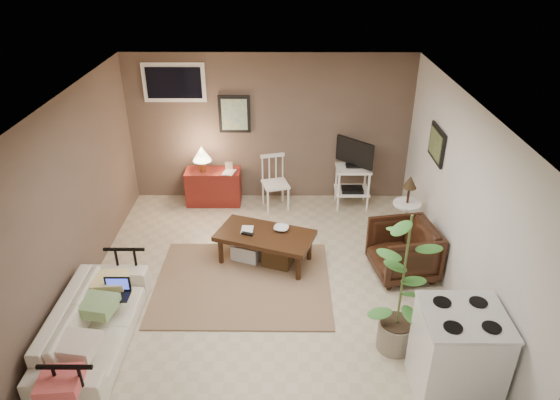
{
  "coord_description": "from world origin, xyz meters",
  "views": [
    {
      "loc": [
        0.21,
        -5.05,
        3.95
      ],
      "look_at": [
        0.18,
        0.35,
        1.06
      ],
      "focal_mm": 32.0,
      "sensor_mm": 36.0,
      "label": 1
    }
  ],
  "objects_px": {
    "armchair": "(403,248)",
    "spindle_chair": "(275,184)",
    "coffee_table": "(265,245)",
    "sofa": "(93,317)",
    "side_table": "(407,202)",
    "potted_plant": "(403,281)",
    "red_console": "(213,184)",
    "tv_stand": "(353,172)",
    "stove": "(457,355)"
  },
  "relations": [
    {
      "from": "armchair",
      "to": "spindle_chair",
      "type": "bearing_deg",
      "value": -147.66
    },
    {
      "from": "coffee_table",
      "to": "sofa",
      "type": "bearing_deg",
      "value": -138.82
    },
    {
      "from": "side_table",
      "to": "potted_plant",
      "type": "xyz_separation_m",
      "value": [
        -0.54,
        -2.12,
        0.24
      ]
    },
    {
      "from": "sofa",
      "to": "armchair",
      "type": "relative_size",
      "value": 2.42
    },
    {
      "from": "red_console",
      "to": "tv_stand",
      "type": "height_order",
      "value": "tv_stand"
    },
    {
      "from": "tv_stand",
      "to": "potted_plant",
      "type": "distance_m",
      "value": 3.19
    },
    {
      "from": "tv_stand",
      "to": "armchair",
      "type": "distance_m",
      "value": 1.91
    },
    {
      "from": "stove",
      "to": "side_table",
      "type": "bearing_deg",
      "value": 87.63
    },
    {
      "from": "coffee_table",
      "to": "armchair",
      "type": "relative_size",
      "value": 1.81
    },
    {
      "from": "red_console",
      "to": "armchair",
      "type": "bearing_deg",
      "value": -35.56
    },
    {
      "from": "side_table",
      "to": "potted_plant",
      "type": "bearing_deg",
      "value": -104.3
    },
    {
      "from": "sofa",
      "to": "red_console",
      "type": "bearing_deg",
      "value": -15.0
    },
    {
      "from": "armchair",
      "to": "stove",
      "type": "relative_size",
      "value": 0.8
    },
    {
      "from": "spindle_chair",
      "to": "stove",
      "type": "xyz_separation_m",
      "value": [
        1.75,
        -3.74,
        0.08
      ]
    },
    {
      "from": "red_console",
      "to": "spindle_chair",
      "type": "bearing_deg",
      "value": -6.68
    },
    {
      "from": "red_console",
      "to": "tv_stand",
      "type": "relative_size",
      "value": 0.89
    },
    {
      "from": "tv_stand",
      "to": "potted_plant",
      "type": "height_order",
      "value": "potted_plant"
    },
    {
      "from": "side_table",
      "to": "armchair",
      "type": "bearing_deg",
      "value": -103.71
    },
    {
      "from": "sofa",
      "to": "stove",
      "type": "xyz_separation_m",
      "value": [
        3.64,
        -0.62,
        0.12
      ]
    },
    {
      "from": "armchair",
      "to": "stove",
      "type": "bearing_deg",
      "value": -8.12
    },
    {
      "from": "spindle_chair",
      "to": "side_table",
      "type": "bearing_deg",
      "value": -28.85
    },
    {
      "from": "tv_stand",
      "to": "stove",
      "type": "relative_size",
      "value": 1.18
    },
    {
      "from": "spindle_chair",
      "to": "potted_plant",
      "type": "bearing_deg",
      "value": -67.14
    },
    {
      "from": "side_table",
      "to": "potted_plant",
      "type": "height_order",
      "value": "potted_plant"
    },
    {
      "from": "spindle_chair",
      "to": "coffee_table",
      "type": "bearing_deg",
      "value": -94.37
    },
    {
      "from": "armchair",
      "to": "potted_plant",
      "type": "bearing_deg",
      "value": -25.09
    },
    {
      "from": "coffee_table",
      "to": "spindle_chair",
      "type": "xyz_separation_m",
      "value": [
        0.12,
        1.56,
        0.14
      ]
    },
    {
      "from": "red_console",
      "to": "coffee_table",
      "type": "bearing_deg",
      "value": -61.79
    },
    {
      "from": "coffee_table",
      "to": "red_console",
      "type": "bearing_deg",
      "value": 118.21
    },
    {
      "from": "stove",
      "to": "potted_plant",
      "type": "bearing_deg",
      "value": 125.79
    },
    {
      "from": "red_console",
      "to": "stove",
      "type": "height_order",
      "value": "red_console"
    },
    {
      "from": "coffee_table",
      "to": "armchair",
      "type": "xyz_separation_m",
      "value": [
        1.79,
        -0.24,
        0.12
      ]
    },
    {
      "from": "spindle_chair",
      "to": "side_table",
      "type": "distance_m",
      "value": 2.14
    },
    {
      "from": "side_table",
      "to": "stove",
      "type": "height_order",
      "value": "side_table"
    },
    {
      "from": "spindle_chair",
      "to": "potted_plant",
      "type": "height_order",
      "value": "potted_plant"
    },
    {
      "from": "tv_stand",
      "to": "red_console",
      "type": "bearing_deg",
      "value": 177.85
    },
    {
      "from": "tv_stand",
      "to": "side_table",
      "type": "height_order",
      "value": "tv_stand"
    },
    {
      "from": "sofa",
      "to": "potted_plant",
      "type": "distance_m",
      "value": 3.26
    },
    {
      "from": "coffee_table",
      "to": "tv_stand",
      "type": "distance_m",
      "value": 2.13
    },
    {
      "from": "tv_stand",
      "to": "potted_plant",
      "type": "relative_size",
      "value": 0.69
    },
    {
      "from": "tv_stand",
      "to": "sofa",
      "type": "bearing_deg",
      "value": -134.84
    },
    {
      "from": "coffee_table",
      "to": "potted_plant",
      "type": "height_order",
      "value": "potted_plant"
    },
    {
      "from": "red_console",
      "to": "potted_plant",
      "type": "bearing_deg",
      "value": -54.26
    },
    {
      "from": "coffee_table",
      "to": "tv_stand",
      "type": "height_order",
      "value": "tv_stand"
    },
    {
      "from": "spindle_chair",
      "to": "side_table",
      "type": "relative_size",
      "value": 0.83
    },
    {
      "from": "spindle_chair",
      "to": "red_console",
      "type": "bearing_deg",
      "value": 173.32
    },
    {
      "from": "side_table",
      "to": "potted_plant",
      "type": "relative_size",
      "value": 0.62
    },
    {
      "from": "tv_stand",
      "to": "armchair",
      "type": "xyz_separation_m",
      "value": [
        0.43,
        -1.84,
        -0.22
      ]
    },
    {
      "from": "stove",
      "to": "coffee_table",
      "type": "bearing_deg",
      "value": 130.76
    },
    {
      "from": "armchair",
      "to": "stove",
      "type": "distance_m",
      "value": 1.93
    }
  ]
}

